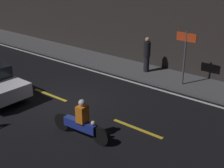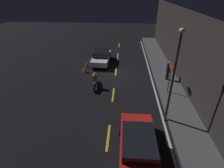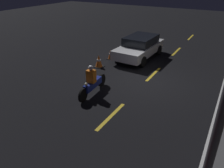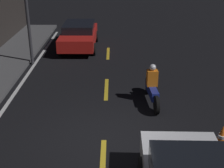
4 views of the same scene
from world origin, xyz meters
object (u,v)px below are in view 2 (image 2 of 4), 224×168
(taxi_red, at_px, (138,144))
(street_lamp, at_px, (173,75))
(traffic_cone_near, at_px, (87,64))
(shop_sign, at_px, (170,73))
(traffic_cone_mid, at_px, (85,69))
(sedan_white, at_px, (101,57))
(pedestrian, at_px, (168,70))
(motorcycle, at_px, (95,81))

(taxi_red, relative_size, street_lamp, 0.72)
(taxi_red, relative_size, traffic_cone_near, 6.82)
(taxi_red, bearing_deg, shop_sign, -24.05)
(shop_sign, bearing_deg, traffic_cone_mid, -114.88)
(sedan_white, bearing_deg, shop_sign, 46.18)
(traffic_cone_mid, height_order, shop_sign, shop_sign)
(traffic_cone_near, height_order, street_lamp, street_lamp)
(pedestrian, relative_size, street_lamp, 0.30)
(shop_sign, bearing_deg, street_lamp, -13.37)
(traffic_cone_mid, height_order, pedestrian, pedestrian)
(traffic_cone_mid, bearing_deg, traffic_cone_near, -176.49)
(sedan_white, height_order, pedestrian, pedestrian)
(sedan_white, height_order, taxi_red, sedan_white)
(sedan_white, relative_size, traffic_cone_mid, 5.79)
(motorcycle, xyz_separation_m, shop_sign, (0.63, 5.87, 1.29))
(pedestrian, bearing_deg, sedan_white, -121.10)
(traffic_cone_near, height_order, pedestrian, pedestrian)
(traffic_cone_mid, bearing_deg, pedestrian, 80.96)
(sedan_white, xyz_separation_m, taxi_red, (12.11, 3.31, -0.01))
(sedan_white, bearing_deg, taxi_red, 16.65)
(traffic_cone_near, bearing_deg, taxi_red, 23.51)
(motorcycle, height_order, shop_sign, shop_sign)
(sedan_white, distance_m, shop_sign, 8.62)
(motorcycle, xyz_separation_m, pedestrian, (-1.55, 6.28, 0.49))
(traffic_cone_mid, xyz_separation_m, street_lamp, (6.75, 6.59, 2.88))
(sedan_white, bearing_deg, pedestrian, 60.26)
(motorcycle, bearing_deg, sedan_white, 177.41)
(taxi_red, xyz_separation_m, traffic_cone_mid, (-9.47, -4.67, -0.36))
(sedan_white, distance_m, street_lamp, 11.04)
(sedan_white, height_order, street_lamp, street_lamp)
(taxi_red, relative_size, shop_sign, 1.73)
(sedan_white, xyz_separation_m, pedestrian, (3.88, 6.43, 0.31))
(motorcycle, relative_size, shop_sign, 0.93)
(pedestrian, bearing_deg, traffic_cone_near, -108.97)
(traffic_cone_near, distance_m, shop_sign, 9.06)
(sedan_white, bearing_deg, traffic_cone_mid, -25.84)
(sedan_white, xyz_separation_m, shop_sign, (6.06, 6.02, 1.11))
(motorcycle, distance_m, traffic_cone_near, 4.56)
(motorcycle, xyz_separation_m, traffic_cone_mid, (-2.79, -1.51, -0.20))
(pedestrian, bearing_deg, street_lamp, -12.24)
(sedan_white, relative_size, shop_sign, 1.74)
(traffic_cone_mid, distance_m, shop_sign, 8.27)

